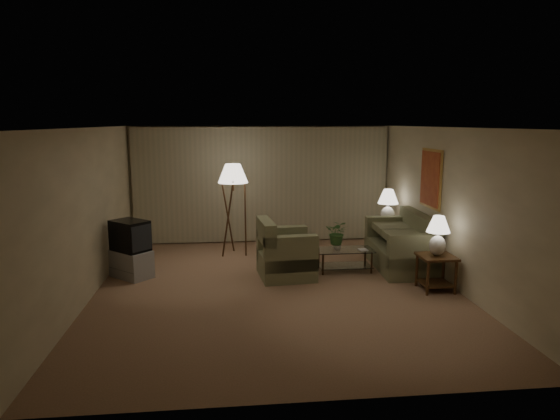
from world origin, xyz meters
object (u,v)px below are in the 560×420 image
object	(u,v)px
crt_tv	(130,236)
floor_lamp	(234,208)
table_lamp_near	(438,232)
vase	(337,245)
side_table_near	(436,266)
sofa	(400,246)
table_lamp_far	(388,204)
coffee_table	(345,257)
ottoman	(293,244)
side_table_far	(387,233)
armchair	(286,254)
tv_cabinet	(132,264)

from	to	relation	value
crt_tv	floor_lamp	xyz separation A→B (m)	(1.88, 1.39, 0.24)
table_lamp_near	vase	size ratio (longest dim) A/B	4.05
side_table_near	sofa	bearing A→B (deg)	96.34
floor_lamp	crt_tv	bearing A→B (deg)	-143.60
sofa	table_lamp_far	world-z (taller)	table_lamp_far
coffee_table	floor_lamp	world-z (taller)	floor_lamp
table_lamp_near	table_lamp_far	distance (m)	2.60
table_lamp_far	vase	xyz separation A→B (m)	(-1.41, -1.35, -0.55)
ottoman	table_lamp_far	bearing A→B (deg)	0.33
side_table_far	vase	bearing A→B (deg)	-136.17
armchair	table_lamp_far	xyz separation A→B (m)	(2.40, 1.59, 0.63)
sofa	armchair	distance (m)	2.28
side_table_near	side_table_far	xyz separation A→B (m)	(0.00, 2.60, -0.01)
tv_cabinet	table_lamp_far	bearing A→B (deg)	57.12
tv_cabinet	floor_lamp	world-z (taller)	floor_lamp
coffee_table	tv_cabinet	world-z (taller)	tv_cabinet
coffee_table	floor_lamp	xyz separation A→B (m)	(-2.06, 1.41, 0.74)
table_lamp_near	ottoman	world-z (taller)	table_lamp_near
armchair	table_lamp_near	world-z (taller)	table_lamp_near
tv_cabinet	armchair	bearing A→B (deg)	37.40
armchair	crt_tv	world-z (taller)	crt_tv
ottoman	vase	bearing A→B (deg)	-63.44
table_lamp_near	table_lamp_far	world-z (taller)	table_lamp_far
sofa	side_table_near	distance (m)	1.36
side_table_near	table_lamp_near	bearing A→B (deg)	172.87
side_table_near	armchair	bearing A→B (deg)	157.20
side_table_far	table_lamp_near	world-z (taller)	table_lamp_near
side_table_near	table_lamp_far	distance (m)	2.68
side_table_far	ottoman	distance (m)	2.08
side_table_far	floor_lamp	xyz separation A→B (m)	(-3.32, 0.06, 0.61)
side_table_far	table_lamp_near	distance (m)	2.67
armchair	side_table_near	size ratio (longest dim) A/B	1.94
ottoman	armchair	bearing A→B (deg)	-101.72
crt_tv	ottoman	size ratio (longest dim) A/B	1.25
crt_tv	floor_lamp	world-z (taller)	floor_lamp
side_table_near	table_lamp_near	world-z (taller)	table_lamp_near
side_table_far	ottoman	world-z (taller)	side_table_far
coffee_table	crt_tv	distance (m)	3.98
side_table_far	table_lamp_near	size ratio (longest dim) A/B	0.90
coffee_table	sofa	bearing A→B (deg)	5.16
side_table_near	table_lamp_far	xyz separation A→B (m)	(-0.00, 2.60, 0.64)
side_table_near	coffee_table	xyz separation A→B (m)	(-1.26, 1.25, -0.14)
coffee_table	floor_lamp	size ratio (longest dim) A/B	0.55
side_table_near	ottoman	size ratio (longest dim) A/B	0.96
side_table_near	crt_tv	distance (m)	5.37
armchair	coffee_table	xyz separation A→B (m)	(1.15, 0.24, -0.14)
sofa	armchair	xyz separation A→B (m)	(-2.25, -0.34, 0.00)
coffee_table	ottoman	distance (m)	1.57
sofa	vase	size ratio (longest dim) A/B	11.89
side_table_near	vase	size ratio (longest dim) A/B	3.63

